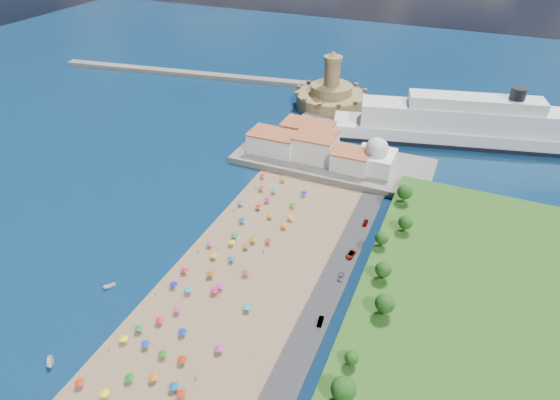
% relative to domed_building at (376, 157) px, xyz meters
% --- Properties ---
extents(ground, '(700.00, 700.00, 0.00)m').
position_rel_domed_building_xyz_m(ground, '(-30.00, -71.00, -8.97)').
color(ground, '#071938').
rests_on(ground, ground).
extents(terrace, '(90.00, 36.00, 3.00)m').
position_rel_domed_building_xyz_m(terrace, '(-20.00, 2.00, -7.47)').
color(terrace, '#59544C').
rests_on(terrace, ground).
extents(jetty, '(18.00, 70.00, 2.40)m').
position_rel_domed_building_xyz_m(jetty, '(-42.00, 37.00, -7.77)').
color(jetty, '#59544C').
rests_on(jetty, ground).
extents(breakwater, '(199.03, 34.77, 2.60)m').
position_rel_domed_building_xyz_m(breakwater, '(-140.00, 82.00, -7.67)').
color(breakwater, '#59544C').
rests_on(breakwater, ground).
extents(waterfront_buildings, '(57.00, 29.00, 11.00)m').
position_rel_domed_building_xyz_m(waterfront_buildings, '(-33.05, 2.64, -1.10)').
color(waterfront_buildings, silver).
rests_on(waterfront_buildings, terrace).
extents(domed_building, '(16.00, 16.00, 15.00)m').
position_rel_domed_building_xyz_m(domed_building, '(0.00, 0.00, 0.00)').
color(domed_building, silver).
rests_on(domed_building, terrace).
extents(fortress, '(40.00, 40.00, 32.40)m').
position_rel_domed_building_xyz_m(fortress, '(-42.00, 67.00, -2.29)').
color(fortress, olive).
rests_on(fortress, ground).
extents(cruise_ship, '(135.68, 50.11, 29.40)m').
position_rel_domed_building_xyz_m(cruise_ship, '(35.43, 49.90, -0.27)').
color(cruise_ship, black).
rests_on(cruise_ship, ground).
extents(beach_parasols, '(30.57, 116.15, 2.20)m').
position_rel_domed_building_xyz_m(beach_parasols, '(-31.95, -82.80, -6.83)').
color(beach_parasols, gray).
rests_on(beach_parasols, beach).
extents(beachgoers, '(28.40, 91.98, 1.81)m').
position_rel_domed_building_xyz_m(beachgoers, '(-36.32, -82.60, -7.88)').
color(beachgoers, tan).
rests_on(beachgoers, beach).
extents(moored_boats, '(8.79, 33.71, 1.76)m').
position_rel_domed_building_xyz_m(moored_boats, '(-58.29, -120.83, -8.14)').
color(moored_boats, white).
rests_on(moored_boats, ground).
extents(parked_cars, '(2.93, 56.57, 1.38)m').
position_rel_domed_building_xyz_m(parked_cars, '(6.00, -62.89, -7.61)').
color(parked_cars, gray).
rests_on(parked_cars, promenade).
extents(hillside_trees, '(14.11, 110.24, 7.66)m').
position_rel_domed_building_xyz_m(hillside_trees, '(18.71, -78.94, 1.21)').
color(hillside_trees, '#382314').
rests_on(hillside_trees, hillside).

